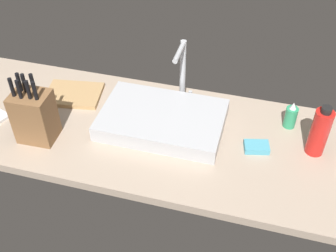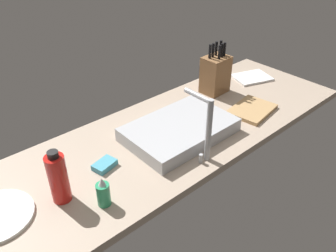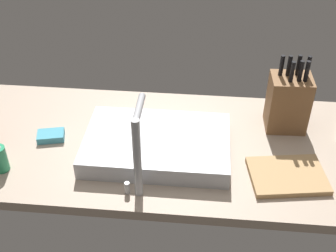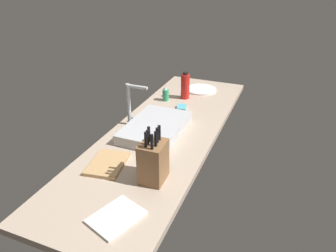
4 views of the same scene
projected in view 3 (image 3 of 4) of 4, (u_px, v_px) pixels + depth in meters
countertop_slab at (147, 147)px, 155.23cm from camera, size 196.82×62.24×3.50cm
sink_basin at (157, 145)px, 148.57cm from camera, size 47.21×31.10×6.20cm
faucet at (137, 149)px, 126.76cm from camera, size 5.50×14.36×27.31cm
knife_block at (288, 102)px, 155.32cm from camera, size 13.95×11.52×27.29cm
cutting_board at (287, 176)px, 140.08cm from camera, size 25.34×20.36×1.80cm
dish_sponge at (51, 136)px, 155.24cm from camera, size 10.14×7.91×2.40cm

